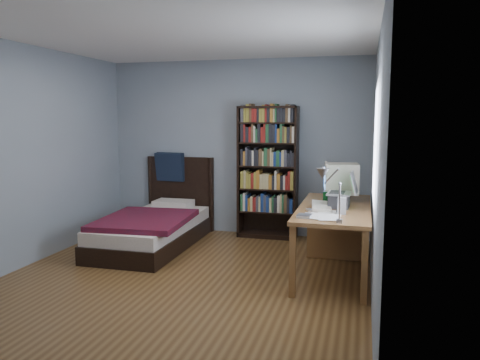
# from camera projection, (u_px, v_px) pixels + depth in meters

# --- Properties ---
(room) EXTENTS (4.20, 4.24, 2.50)m
(room) POSITION_uv_depth(u_px,v_px,m) (184.00, 160.00, 4.74)
(room) COLOR #543518
(room) RESTS_ON ground
(desk) EXTENTS (0.75, 1.75, 0.73)m
(desk) POSITION_uv_depth(u_px,v_px,m) (337.00, 225.00, 5.54)
(desk) COLOR brown
(desk) RESTS_ON floor
(crt_monitor) EXTENTS (0.41, 0.38, 0.44)m
(crt_monitor) POSITION_uv_depth(u_px,v_px,m) (340.00, 179.00, 5.39)
(crt_monitor) COLOR #BDB69C
(crt_monitor) RESTS_ON desk
(laptop) EXTENTS (0.32, 0.33, 0.39)m
(laptop) POSITION_uv_depth(u_px,v_px,m) (341.00, 198.00, 4.96)
(laptop) COLOR #2D2D30
(laptop) RESTS_ON desk
(desk_lamp) EXTENTS (0.21, 0.46, 0.54)m
(desk_lamp) POSITION_uv_depth(u_px,v_px,m) (326.00, 179.00, 3.90)
(desk_lamp) COLOR #99999E
(desk_lamp) RESTS_ON desk
(keyboard) EXTENTS (0.25, 0.52, 0.05)m
(keyboard) POSITION_uv_depth(u_px,v_px,m) (321.00, 206.00, 4.96)
(keyboard) COLOR beige
(keyboard) RESTS_ON desk
(speaker) EXTENTS (0.09, 0.09, 0.17)m
(speaker) POSITION_uv_depth(u_px,v_px,m) (342.00, 206.00, 4.63)
(speaker) COLOR #97979A
(speaker) RESTS_ON desk
(soda_can) EXTENTS (0.07, 0.07, 0.13)m
(soda_can) POSITION_uv_depth(u_px,v_px,m) (326.00, 197.00, 5.27)
(soda_can) COLOR #073811
(soda_can) RESTS_ON desk
(mouse) EXTENTS (0.07, 0.12, 0.04)m
(mouse) POSITION_uv_depth(u_px,v_px,m) (333.00, 201.00, 5.28)
(mouse) COLOR silver
(mouse) RESTS_ON desk
(phone_silver) EXTENTS (0.09, 0.11, 0.02)m
(phone_silver) POSITION_uv_depth(u_px,v_px,m) (309.00, 210.00, 4.80)
(phone_silver) COLOR silver
(phone_silver) RESTS_ON desk
(phone_grey) EXTENTS (0.04, 0.09, 0.02)m
(phone_grey) POSITION_uv_depth(u_px,v_px,m) (307.00, 214.00, 4.59)
(phone_grey) COLOR #97979A
(phone_grey) RESTS_ON desk
(external_drive) EXTENTS (0.14, 0.14, 0.03)m
(external_drive) POSITION_uv_depth(u_px,v_px,m) (304.00, 216.00, 4.48)
(external_drive) COLOR #97979A
(external_drive) RESTS_ON desk
(bookshelf) EXTENTS (0.83, 0.30, 1.84)m
(bookshelf) POSITION_uv_depth(u_px,v_px,m) (268.00, 172.00, 6.52)
(bookshelf) COLOR black
(bookshelf) RESTS_ON floor
(bed) EXTENTS (1.13, 2.06, 1.16)m
(bed) POSITION_uv_depth(u_px,v_px,m) (155.00, 226.00, 6.19)
(bed) COLOR black
(bed) RESTS_ON floor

